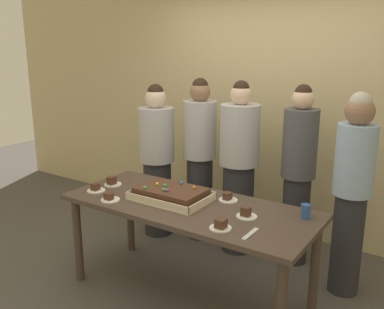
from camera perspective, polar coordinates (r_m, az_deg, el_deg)
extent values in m
plane|color=#4C4742|center=(3.62, -0.47, -18.32)|extent=(12.00, 12.00, 0.00)
cube|color=#CCB784|center=(4.48, 11.17, 8.33)|extent=(8.00, 0.12, 3.00)
cube|color=#47382D|center=(3.27, -0.50, -7.01)|extent=(1.98, 0.82, 0.04)
cylinder|color=#47382D|center=(3.76, -15.19, -11.04)|extent=(0.07, 0.07, 0.74)
cylinder|color=#47382D|center=(4.18, -8.36, -8.01)|extent=(0.07, 0.07, 0.74)
cylinder|color=#47382D|center=(3.36, 16.28, -14.41)|extent=(0.07, 0.07, 0.74)
cube|color=beige|center=(3.35, -2.82, -5.99)|extent=(0.60, 0.40, 0.01)
cube|color=beige|center=(3.19, -4.92, -6.48)|extent=(0.60, 0.01, 0.05)
cube|color=beige|center=(3.49, -0.91, -4.58)|extent=(0.60, 0.01, 0.05)
cube|color=beige|center=(3.51, -6.71, -4.55)|extent=(0.01, 0.40, 0.05)
cube|color=beige|center=(3.18, 1.48, -6.51)|extent=(0.01, 0.40, 0.05)
cube|color=#4C2D1E|center=(3.33, -2.83, -5.21)|extent=(0.53, 0.33, 0.08)
sphere|color=#2D84E0|center=(3.40, -1.50, -3.85)|extent=(0.03, 0.03, 0.03)
sphere|color=orange|center=(3.29, 0.28, -4.47)|extent=(0.03, 0.03, 0.03)
sphere|color=green|center=(3.25, -3.84, -4.77)|extent=(0.03, 0.03, 0.03)
sphere|color=green|center=(3.34, -3.72, -4.22)|extent=(0.03, 0.03, 0.03)
sphere|color=green|center=(3.31, -6.40, -4.46)|extent=(0.03, 0.03, 0.03)
sphere|color=yellow|center=(3.39, -4.75, -4.00)|extent=(0.03, 0.03, 0.03)
sphere|color=purple|center=(3.24, -3.38, -4.86)|extent=(0.03, 0.03, 0.03)
cylinder|color=white|center=(3.62, -12.84, -4.79)|extent=(0.15, 0.15, 0.01)
cube|color=#4C2D1E|center=(3.61, -12.95, -4.27)|extent=(0.06, 0.06, 0.06)
cylinder|color=white|center=(3.33, 4.91, -6.16)|extent=(0.15, 0.15, 0.01)
cube|color=#4C2D1E|center=(3.33, 4.82, -5.60)|extent=(0.05, 0.07, 0.06)
cylinder|color=white|center=(3.04, 7.40, -8.31)|extent=(0.15, 0.15, 0.01)
cube|color=#4C2D1E|center=(3.03, 7.29, -7.65)|extent=(0.06, 0.05, 0.07)
cylinder|color=white|center=(3.39, -10.98, -6.04)|extent=(0.15, 0.15, 0.01)
cube|color=#4C2D1E|center=(3.38, -11.19, -5.55)|extent=(0.06, 0.05, 0.05)
cylinder|color=white|center=(3.74, -10.64, -4.02)|extent=(0.15, 0.15, 0.01)
cube|color=#4C2D1E|center=(3.73, -10.81, -3.45)|extent=(0.06, 0.07, 0.07)
cylinder|color=white|center=(2.84, 3.87, -9.91)|extent=(0.15, 0.15, 0.01)
cube|color=#4C2D1E|center=(2.83, 3.93, -9.28)|extent=(0.07, 0.07, 0.06)
cylinder|color=#2D5199|center=(3.09, 15.11, -7.42)|extent=(0.07, 0.07, 0.10)
cube|color=silver|center=(2.79, 7.90, -10.59)|extent=(0.03, 0.20, 0.01)
cylinder|color=#28282D|center=(4.14, 6.20, -7.16)|extent=(0.30, 0.30, 0.88)
cylinder|color=#B2B2B7|center=(3.93, 6.48, 2.65)|extent=(0.37, 0.37, 0.57)
sphere|color=beige|center=(3.88, 6.64, 8.03)|extent=(0.20, 0.20, 0.20)
sphere|color=black|center=(3.87, 6.66, 8.82)|extent=(0.15, 0.15, 0.15)
cylinder|color=#28282D|center=(4.51, -4.65, -5.78)|extent=(0.29, 0.29, 0.80)
cylinder|color=#B2B2B7|center=(4.32, -4.84, 2.69)|extent=(0.36, 0.36, 0.55)
sphere|color=beige|center=(4.26, -4.94, 7.61)|extent=(0.21, 0.21, 0.21)
sphere|color=black|center=(4.25, -4.96, 8.39)|extent=(0.17, 0.17, 0.17)
cylinder|color=#28282D|center=(4.03, 13.76, -8.52)|extent=(0.24, 0.24, 0.82)
cylinder|color=#4C4C51|center=(3.82, 14.41, 1.45)|extent=(0.31, 0.31, 0.61)
sphere|color=beige|center=(3.75, 14.78, 7.28)|extent=(0.19, 0.19, 0.19)
sphere|color=black|center=(3.74, 14.84, 8.07)|extent=(0.15, 0.15, 0.15)
cylinder|color=#28282D|center=(3.68, 20.19, -11.23)|extent=(0.24, 0.24, 0.84)
cylinder|color=#93ADCC|center=(3.44, 21.19, -0.70)|extent=(0.30, 0.30, 0.55)
sphere|color=#8C664C|center=(3.37, 21.77, 5.46)|extent=(0.22, 0.22, 0.22)
sphere|color=#B2A899|center=(3.36, 21.87, 6.47)|extent=(0.17, 0.17, 0.17)
cylinder|color=#28282D|center=(4.41, 1.04, -5.81)|extent=(0.26, 0.26, 0.86)
cylinder|color=#B2B2B7|center=(4.21, 1.08, 3.37)|extent=(0.33, 0.33, 0.57)
sphere|color=#8C664C|center=(4.16, 1.11, 8.49)|extent=(0.20, 0.20, 0.20)
sphere|color=black|center=(4.15, 1.11, 9.25)|extent=(0.16, 0.16, 0.16)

